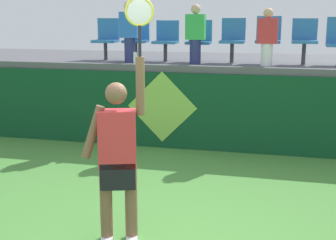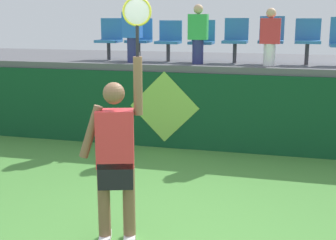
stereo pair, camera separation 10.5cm
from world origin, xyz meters
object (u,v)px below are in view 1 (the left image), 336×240
object	(u,v)px
tennis_player	(118,155)
water_bottle	(135,58)
stadium_chair_2	(166,39)
stadium_chair_6	(304,38)
stadium_chair_1	(137,37)
spectator_2	(267,37)
stadium_chair_5	(268,37)
stadium_chair_0	(107,37)
stadium_chair_3	(199,39)
spectator_0	(130,30)
stadium_chair_4	(233,38)
spectator_1	(195,33)

from	to	relation	value
tennis_player	water_bottle	xyz separation A→B (m)	(-1.03, 3.84, 0.63)
stadium_chair_2	stadium_chair_6	world-z (taller)	stadium_chair_6
stadium_chair_1	spectator_2	bearing A→B (deg)	-9.60
stadium_chair_5	stadium_chair_6	distance (m)	0.63
tennis_player	spectator_2	distance (m)	4.39
tennis_player	stadium_chair_0	world-z (taller)	tennis_player
stadium_chair_2	stadium_chair_3	bearing A→B (deg)	0.12
stadium_chair_0	stadium_chair_5	world-z (taller)	stadium_chair_5
stadium_chair_2	spectator_0	distance (m)	0.75
stadium_chair_4	stadium_chair_0	bearing A→B (deg)	179.95
stadium_chair_3	stadium_chair_5	bearing A→B (deg)	0.14
stadium_chair_2	stadium_chair_4	distance (m)	1.26
stadium_chair_2	spectator_2	bearing A→B (deg)	-12.42
tennis_player	stadium_chair_4	world-z (taller)	tennis_player
stadium_chair_1	stadium_chair_4	size ratio (longest dim) A/B	0.99
stadium_chair_0	stadium_chair_5	size ratio (longest dim) A/B	0.95
tennis_player	stadium_chair_2	distance (m)	4.63
spectator_1	water_bottle	bearing A→B (deg)	-166.72
stadium_chair_4	stadium_chair_6	bearing A→B (deg)	-0.11
stadium_chair_3	stadium_chair_5	world-z (taller)	stadium_chair_5
stadium_chair_0	stadium_chair_3	bearing A→B (deg)	-0.08
tennis_player	stadium_chair_3	bearing A→B (deg)	89.63
stadium_chair_2	spectator_1	size ratio (longest dim) A/B	0.73
stadium_chair_0	spectator_2	bearing A→B (deg)	-7.74
spectator_0	water_bottle	bearing A→B (deg)	-52.17
tennis_player	spectator_1	distance (m)	4.22
stadium_chair_2	spectator_2	world-z (taller)	spectator_2
stadium_chair_2	tennis_player	bearing A→B (deg)	-82.29
stadium_chair_0	stadium_chair_2	bearing A→B (deg)	-0.19
water_bottle	spectator_2	world-z (taller)	spectator_2
stadium_chair_0	spectator_2	size ratio (longest dim) A/B	0.82
stadium_chair_4	stadium_chair_6	distance (m)	1.27
stadium_chair_3	stadium_chair_6	size ratio (longest dim) A/B	0.96
stadium_chair_1	spectator_1	xyz separation A→B (m)	(1.23, -0.40, 0.10)
stadium_chair_1	stadium_chair_3	size ratio (longest dim) A/B	1.03
stadium_chair_6	spectator_0	xyz separation A→B (m)	(-3.12, -0.43, 0.13)
stadium_chair_5	stadium_chair_0	bearing A→B (deg)	-180.00
stadium_chair_4	tennis_player	bearing A→B (deg)	-98.27
stadium_chair_6	spectator_1	bearing A→B (deg)	-168.11
spectator_2	stadium_chair_5	bearing A→B (deg)	90.00
water_bottle	stadium_chair_4	bearing A→B (deg)	21.18
stadium_chair_0	stadium_chair_6	world-z (taller)	stadium_chair_6
stadium_chair_0	spectator_2	distance (m)	3.13
stadium_chair_1	stadium_chair_3	xyz separation A→B (m)	(1.23, -0.00, -0.01)
stadium_chair_1	stadium_chair_2	world-z (taller)	stadium_chair_1
stadium_chair_0	stadium_chair_4	xyz separation A→B (m)	(2.47, -0.00, 0.01)
tennis_player	stadium_chair_5	bearing A→B (deg)	73.96
stadium_chair_0	stadium_chair_1	world-z (taller)	stadium_chair_0
spectator_2	spectator_0	bearing A→B (deg)	-179.73
tennis_player	stadium_chair_1	bearing A→B (deg)	104.92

